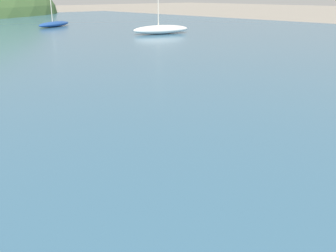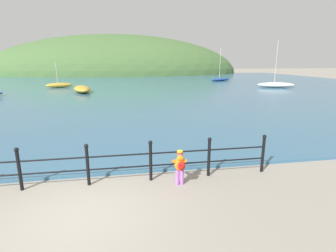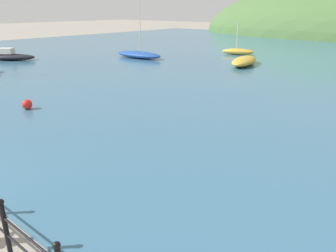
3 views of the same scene
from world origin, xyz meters
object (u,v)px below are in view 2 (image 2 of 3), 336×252
Objects in this scene: boat_blue_hull at (59,85)px; boat_white_sailboat at (82,89)px; boat_nearest_quay at (276,85)px; boat_far_left at (220,79)px; child_in_coat at (180,164)px.

boat_white_sailboat is at bearing -57.21° from boat_blue_hull.
boat_blue_hull reaches higher than boat_white_sailboat.
boat_blue_hull is 0.57× the size of boat_nearest_quay.
boat_far_left is at bearing 31.50° from boat_white_sailboat.
boat_white_sailboat is 0.86× the size of boat_nearest_quay.
child_in_coat is 0.18× the size of boat_nearest_quay.
boat_nearest_quay reaches higher than child_in_coat.
boat_white_sailboat is (-5.69, 22.67, -0.17)m from child_in_coat.
boat_white_sailboat is at bearing 104.09° from child_in_coat.
boat_nearest_quay is (26.60, -4.62, 0.03)m from boat_blue_hull.
boat_far_left is 0.94× the size of boat_nearest_quay.
boat_far_left reaches higher than boat_blue_hull.
boat_nearest_quay is at bearing -9.85° from boat_blue_hull.
boat_nearest_quay is (2.81, -11.71, 0.08)m from boat_far_left.
boat_nearest_quay reaches higher than boat_white_sailboat.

